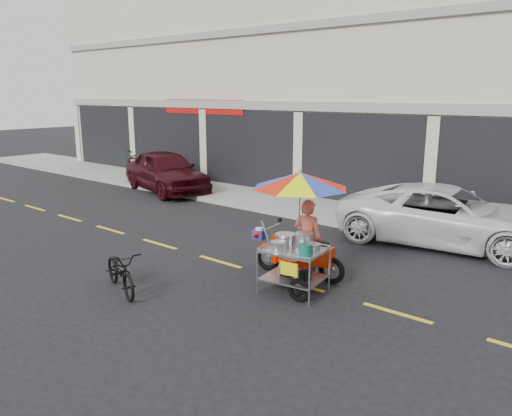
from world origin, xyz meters
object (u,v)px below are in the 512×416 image
Objects in this scene: white_pickup at (447,216)px; food_vendor_rig at (301,213)px; near_bicycle at (120,271)px; maroon_sedan at (166,171)px.

white_pickup is 4.60m from food_vendor_rig.
near_bicycle is (-3.50, -6.67, -0.29)m from white_pickup.
food_vendor_rig is (9.00, -4.48, 0.66)m from maroon_sedan.
maroon_sedan is 10.07m from food_vendor_rig.
maroon_sedan is 9.49m from near_bicycle.
maroon_sedan is at bearing 145.64° from food_vendor_rig.
near_bicycle is at bearing 145.01° from white_pickup.
near_bicycle is at bearing -119.39° from maroon_sedan.
maroon_sedan is 10.15m from white_pickup.
near_bicycle is 3.42m from food_vendor_rig.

